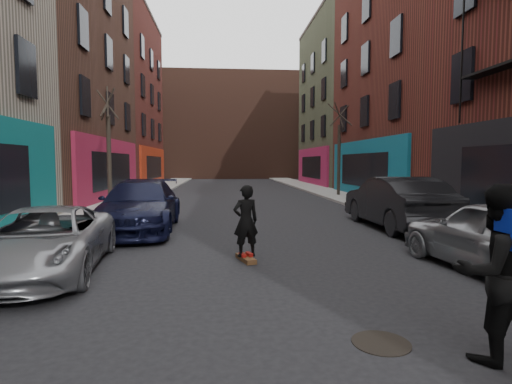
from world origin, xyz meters
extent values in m
cube|color=gray|center=(-6.25, 30.00, 0.07)|extent=(2.50, 84.00, 0.13)
cube|color=gray|center=(6.25, 30.00, 0.07)|extent=(2.50, 84.00, 0.13)
cube|color=#47281E|center=(0.00, 56.00, 7.00)|extent=(40.00, 10.00, 14.00)
imported|color=gray|center=(-4.60, 7.45, 0.64)|extent=(2.65, 4.84, 1.28)
imported|color=black|center=(-3.71, 12.23, 0.80)|extent=(2.42, 5.58, 1.60)
imported|color=gray|center=(4.23, 6.67, 0.75)|extent=(2.17, 4.53, 1.49)
imported|color=black|center=(4.60, 12.10, 0.85)|extent=(1.87, 5.19, 1.70)
cube|color=brown|center=(-0.61, 8.10, 0.05)|extent=(0.44, 0.83, 0.10)
imported|color=black|center=(-0.61, 8.10, 0.89)|extent=(0.66, 0.53, 1.58)
imported|color=black|center=(1.84, 3.45, 0.97)|extent=(0.96, 0.76, 1.95)
cube|color=#0C20B1|center=(1.84, 3.27, 1.49)|extent=(0.15, 0.30, 0.42)
cylinder|color=black|center=(0.78, 3.94, 0.01)|extent=(0.91, 0.91, 0.01)
camera|label=1|loc=(-1.12, -0.57, 2.18)|focal=28.00mm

